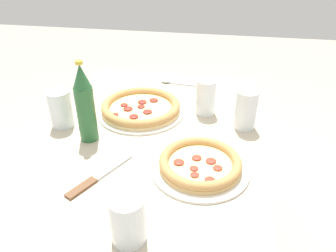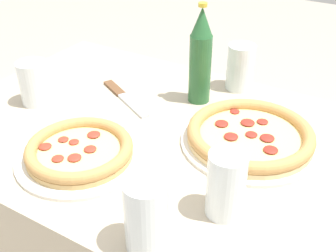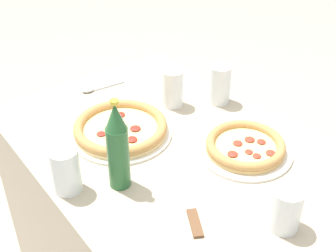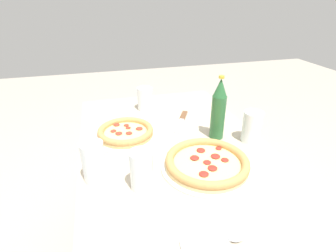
# 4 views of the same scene
# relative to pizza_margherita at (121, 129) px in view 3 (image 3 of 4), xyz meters

# --- Properties ---
(table) EXTENTS (1.16, 0.73, 0.76)m
(table) POSITION_rel_pizza_margherita_xyz_m (-0.18, -0.07, -0.40)
(table) COLOR #B7A88E
(table) RESTS_ON ground_plane
(pizza_margherita) EXTENTS (0.32, 0.32, 0.04)m
(pizza_margherita) POSITION_rel_pizza_margherita_xyz_m (0.00, 0.00, 0.00)
(pizza_margherita) COLOR silver
(pizza_margherita) RESTS_ON table
(pizza_veggie) EXTENTS (0.28, 0.28, 0.04)m
(pizza_veggie) POSITION_rel_pizza_margherita_xyz_m (-0.30, -0.25, -0.00)
(pizza_veggie) COLOR silver
(pizza_veggie) RESTS_ON table
(glass_lemonade) EXTENTS (0.08, 0.08, 0.12)m
(glass_lemonade) POSITION_rel_pizza_margherita_xyz_m (-0.56, -0.11, 0.03)
(glass_lemonade) COLOR white
(glass_lemonade) RESTS_ON table
(glass_cola) EXTENTS (0.08, 0.08, 0.13)m
(glass_cola) POSITION_rel_pizza_margherita_xyz_m (-0.13, 0.25, 0.04)
(glass_cola) COLOR white
(glass_cola) RESTS_ON table
(glass_iced_tea) EXTENTS (0.07, 0.07, 0.13)m
(glass_iced_tea) POSITION_rel_pizza_margherita_xyz_m (0.04, -0.23, 0.04)
(glass_iced_tea) COLOR white
(glass_iced_tea) RESTS_ON table
(glass_orange_juice) EXTENTS (0.07, 0.07, 0.14)m
(glass_orange_juice) POSITION_rel_pizza_margherita_xyz_m (-0.04, -0.37, 0.04)
(glass_orange_juice) COLOR white
(glass_orange_juice) RESTS_ON table
(beer_bottle) EXTENTS (0.06, 0.06, 0.27)m
(beer_bottle) POSITION_rel_pizza_margherita_xyz_m (-0.20, 0.12, 0.11)
(beer_bottle) COLOR #286033
(beer_bottle) RESTS_ON table
(knife) EXTENTS (0.22, 0.13, 0.01)m
(knife) POSITION_rel_pizza_margherita_xyz_m (-0.38, 0.03, -0.02)
(knife) COLOR brown
(knife) RESTS_ON table
(spoon) EXTENTS (0.04, 0.16, 0.02)m
(spoon) POSITION_rel_pizza_margherita_xyz_m (0.29, -0.07, -0.01)
(spoon) COLOR silver
(spoon) RESTS_ON table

